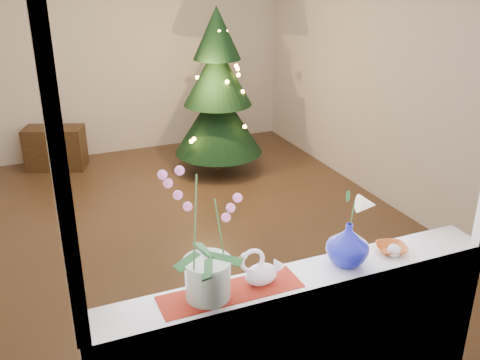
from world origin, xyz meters
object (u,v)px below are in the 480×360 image
at_px(blue_vase, 348,241).
at_px(xmas_tree, 218,92).
at_px(side_table, 55,148).
at_px(amber_dish, 391,249).
at_px(swan, 261,267).
at_px(paperweight, 394,251).
at_px(orchid_pot, 207,234).

xyz_separation_m(blue_vase, xmas_tree, (0.70, 3.74, -0.09)).
bearing_deg(side_table, amber_dish, -52.01).
height_order(swan, paperweight, swan).
relative_size(paperweight, amber_dish, 0.52).
bearing_deg(xmas_tree, blue_vase, -100.58).
distance_m(paperweight, side_table, 4.83).
bearing_deg(paperweight, swan, 176.83).
bearing_deg(swan, amber_dish, 2.98).
relative_size(orchid_pot, xmas_tree, 0.35).
relative_size(xmas_tree, side_table, 2.79).
bearing_deg(paperweight, side_table, 106.99).
xyz_separation_m(paperweight, amber_dish, (0.02, 0.04, -0.02)).
xyz_separation_m(orchid_pot, xmas_tree, (1.47, 3.74, -0.30)).
distance_m(amber_dish, xmas_tree, 3.76).
bearing_deg(blue_vase, xmas_tree, 79.42).
bearing_deg(xmas_tree, amber_dish, -96.25).
bearing_deg(swan, blue_vase, 2.74).
xyz_separation_m(blue_vase, amber_dish, (0.29, 0.00, -0.12)).
xyz_separation_m(orchid_pot, swan, (0.28, 0.01, -0.24)).
bearing_deg(swan, side_table, 100.97).
bearing_deg(paperweight, amber_dish, 67.50).
bearing_deg(orchid_pot, side_table, 94.50).
distance_m(swan, side_table, 4.64).
height_order(paperweight, side_table, paperweight).
height_order(swan, side_table, swan).
bearing_deg(swan, xmas_tree, 75.34).
bearing_deg(amber_dish, swan, 179.98).
distance_m(blue_vase, paperweight, 0.29).
bearing_deg(xmas_tree, orchid_pot, -111.40).
bearing_deg(blue_vase, side_table, 103.94).
bearing_deg(amber_dish, blue_vase, -179.62).
bearing_deg(swan, paperweight, -0.17).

